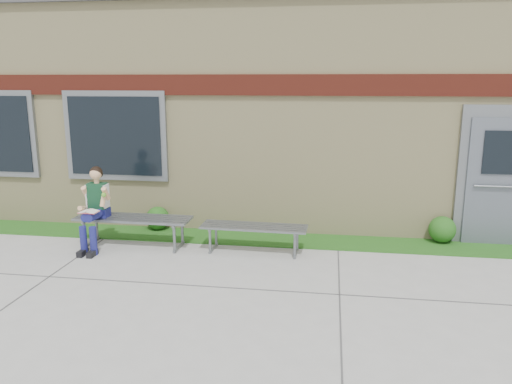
# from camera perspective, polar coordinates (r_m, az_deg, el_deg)

# --- Properties ---
(ground) EXTENTS (80.00, 80.00, 0.00)m
(ground) POSITION_cam_1_polar(r_m,az_deg,el_deg) (6.19, 0.05, -12.99)
(ground) COLOR #9E9E99
(ground) RESTS_ON ground
(grass_strip) EXTENTS (16.00, 0.80, 0.02)m
(grass_strip) POSITION_cam_1_polar(r_m,az_deg,el_deg) (8.59, 2.63, -5.46)
(grass_strip) COLOR #144C15
(grass_strip) RESTS_ON ground
(school_building) EXTENTS (16.20, 6.22, 4.20)m
(school_building) POSITION_cam_1_polar(r_m,az_deg,el_deg) (11.55, 4.51, 9.77)
(school_building) COLOR beige
(school_building) RESTS_ON ground
(bench_left) EXTENTS (1.90, 0.54, 0.49)m
(bench_left) POSITION_cam_1_polar(r_m,az_deg,el_deg) (8.43, -13.82, -3.54)
(bench_left) COLOR slate
(bench_left) RESTS_ON ground
(bench_right) EXTENTS (1.69, 0.52, 0.44)m
(bench_right) POSITION_cam_1_polar(r_m,az_deg,el_deg) (7.91, -0.23, -4.56)
(bench_right) COLOR slate
(bench_right) RESTS_ON ground
(girl) EXTENTS (0.45, 0.75, 1.33)m
(girl) POSITION_cam_1_polar(r_m,az_deg,el_deg) (8.40, -17.95, -1.50)
(girl) COLOR navy
(girl) RESTS_ON ground
(shrub_mid) EXTENTS (0.42, 0.42, 0.42)m
(shrub_mid) POSITION_cam_1_polar(r_m,az_deg,el_deg) (9.24, -11.17, -2.94)
(shrub_mid) COLOR #144C15
(shrub_mid) RESTS_ON grass_strip
(shrub_east) EXTENTS (0.44, 0.44, 0.44)m
(shrub_east) POSITION_cam_1_polar(r_m,az_deg,el_deg) (8.92, 20.51, -4.02)
(shrub_east) COLOR #144C15
(shrub_east) RESTS_ON grass_strip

